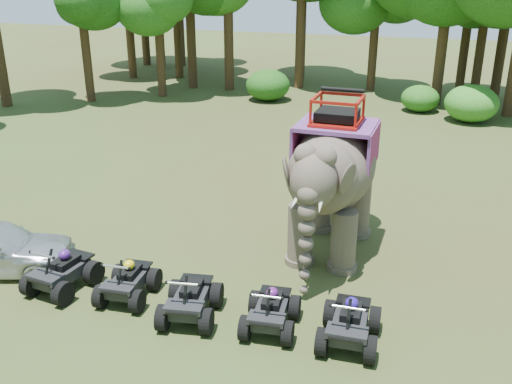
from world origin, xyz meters
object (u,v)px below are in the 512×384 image
at_px(atv_2, 190,294).
at_px(atv_4, 350,317).
at_px(atv_0, 62,267).
at_px(atv_3, 271,306).
at_px(elephant, 333,175).
at_px(atv_1, 127,277).

xyz_separation_m(atv_2, atv_4, (3.58, 0.19, 0.00)).
height_order(atv_0, atv_3, atv_0).
xyz_separation_m(atv_3, atv_4, (1.73, 0.03, 0.04)).
bearing_deg(elephant, atv_2, -116.74).
bearing_deg(atv_0, elephant, 42.93).
height_order(elephant, atv_2, elephant).
height_order(elephant, atv_0, elephant).
bearing_deg(atv_4, atv_1, 176.35).
distance_m(elephant, atv_2, 5.21).
xyz_separation_m(elephant, atv_2, (-2.34, -4.38, -1.60)).
relative_size(atv_1, atv_2, 0.94).
distance_m(atv_2, atv_4, 3.59).
height_order(atv_1, atv_4, atv_4).
bearing_deg(atv_4, atv_3, 178.30).
bearing_deg(atv_4, elephant, 104.00).
distance_m(atv_0, atv_4, 7.09).
xyz_separation_m(atv_0, atv_3, (5.36, 0.02, -0.05)).
height_order(atv_0, atv_2, atv_0).
relative_size(atv_3, atv_4, 0.93).
relative_size(atv_1, atv_3, 1.00).
distance_m(elephant, atv_1, 6.02).
distance_m(elephant, atv_0, 7.39).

